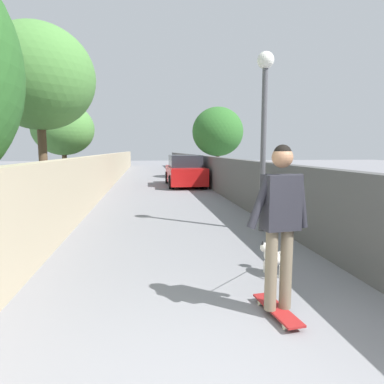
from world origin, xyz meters
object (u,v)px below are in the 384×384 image
tree_left_distant (63,129)px  skateboard (277,310)px  dog (272,256)px  car_near (185,172)px  lamp_post (264,109)px  tree_left_near (39,78)px  person_skateboarder (280,214)px  tree_right_mid (218,132)px

tree_left_distant → skateboard: (-11.45, -4.80, -2.60)m
dog → car_near: size_ratio=0.36×
lamp_post → car_near: 9.77m
tree_left_near → person_skateboarder: bearing=-145.6°
tree_left_near → skateboard: size_ratio=6.07×
car_near → lamp_post: bearing=-176.4°
tree_left_distant → car_near: bearing=-71.1°
tree_left_near → tree_right_mid: bearing=-32.0°
person_skateboarder → car_near: (13.29, -0.54, -0.42)m
tree_right_mid → dog: 16.71m
tree_right_mid → car_near: tree_right_mid is taller
car_near → tree_right_mid: bearing=-31.6°
tree_right_mid → tree_left_near: bearing=148.0°
skateboard → person_skateboarder: (-0.00, 0.00, 1.06)m
tree_left_distant → skateboard: tree_left_distant is taller
lamp_post → person_skateboarder: (-3.74, 1.14, -1.55)m
tree_right_mid → person_skateboarder: (-17.45, 3.11, -1.79)m
lamp_post → skateboard: size_ratio=4.73×
tree_right_mid → car_near: bearing=148.4°
tree_left_near → lamp_post: (-2.22, -5.22, -0.94)m
tree_right_mid → skateboard: bearing=169.9°
skateboard → dog: dog is taller
tree_left_near → car_near: tree_left_near is taller
lamp_post → person_skateboarder: size_ratio=2.17×
tree_left_near → tree_right_mid: tree_left_near is taller
tree_left_distant → skateboard: 12.69m
person_skateboarder → skateboard: bearing=-45.0°
person_skateboarder → car_near: bearing=-2.3°
car_near → tree_left_near: bearing=147.8°
tree_right_mid → dog: bearing=170.5°
person_skateboarder → car_near: size_ratio=0.44×
skateboard → tree_right_mid: bearing=-10.1°
lamp_post → car_near: (9.55, 0.60, -1.97)m
tree_left_near → dog: tree_left_near is taller
tree_left_distant → lamp_post: (-7.72, -5.95, 0.02)m
tree_left_near → skateboard: (-5.95, -4.08, -3.56)m
tree_right_mid → lamp_post: (-13.72, 1.97, -0.23)m
tree_right_mid → person_skateboarder: tree_right_mid is taller
tree_left_distant → person_skateboarder: tree_left_distant is taller
person_skateboarder → dog: (1.18, -0.39, -0.86)m
lamp_post → dog: (-2.56, 0.75, -2.41)m
lamp_post → person_skateboarder: bearing=163.0°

